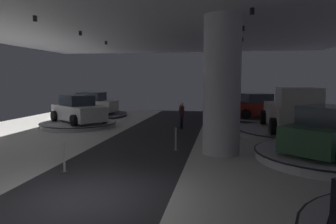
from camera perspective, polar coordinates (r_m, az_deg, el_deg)
name	(u,v)px	position (r m, az deg, el deg)	size (l,w,h in m)	color
ground	(80,202)	(8.26, -16.03, -15.66)	(24.00, 44.00, 0.06)	silver
column_right	(222,86)	(12.47, 9.95, 4.84)	(1.48, 1.48, 5.50)	silver
display_platform_mid_right	(328,156)	(12.88, 27.47, -7.23)	(5.26, 5.26, 0.34)	silver
display_car_mid_right	(329,131)	(12.68, 27.63, -3.22)	(4.04, 4.40, 1.71)	#2D5638
display_platform_deep_left	(90,115)	(25.80, -14.18, -0.47)	(6.04, 6.04, 0.24)	#333338
display_car_deep_left	(90,104)	(25.71, -14.17, 1.45)	(4.34, 2.47, 1.71)	silver
display_platform_deep_right	(258,118)	(23.62, 16.28, -1.10)	(4.60, 4.60, 0.25)	#333338
display_car_deep_right	(258,106)	(23.52, 16.28, 1.01)	(4.57, 3.38, 1.71)	maroon
display_platform_far_left	(79,124)	(20.34, -16.19, -2.17)	(4.74, 4.74, 0.29)	#B7B7BC
display_car_far_left	(78,110)	(20.26, -16.31, 0.34)	(4.42, 4.00, 1.71)	silver
display_platform_far_right	(289,131)	(18.09, 21.57, -3.37)	(5.68, 5.68, 0.29)	#B7B7BC
pickup_truck_far_right	(292,113)	(17.64, 21.91, -0.14)	(2.66, 5.31, 2.30)	silver
visitor_walking_near	(182,114)	(18.62, 2.54, -0.37)	(0.32, 0.32, 1.59)	black
stanchion_a	(176,142)	(12.92, 1.44, -5.66)	(0.28, 0.28, 1.01)	#333338
stanchion_c	(64,162)	(10.56, -18.65, -8.68)	(0.28, 0.28, 1.01)	#333338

